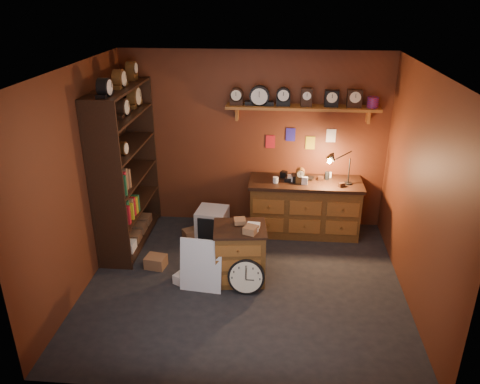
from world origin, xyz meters
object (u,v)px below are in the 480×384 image
shelving_unit (123,162)px  low_cabinet (240,251)px  big_round_clock (246,277)px  workbench (305,204)px

shelving_unit → low_cabinet: shelving_unit is taller
shelving_unit → big_round_clock: (1.83, -1.15, -1.03)m
shelving_unit → low_cabinet: size_ratio=3.06×
shelving_unit → workbench: (2.59, 0.49, -0.78)m
low_cabinet → big_round_clock: size_ratio=1.83×
shelving_unit → big_round_clock: 2.39m
shelving_unit → low_cabinet: (1.73, -0.87, -0.84)m
shelving_unit → big_round_clock: shelving_unit is taller
low_cabinet → big_round_clock: low_cabinet is taller
workbench → big_round_clock: bearing=-114.9°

